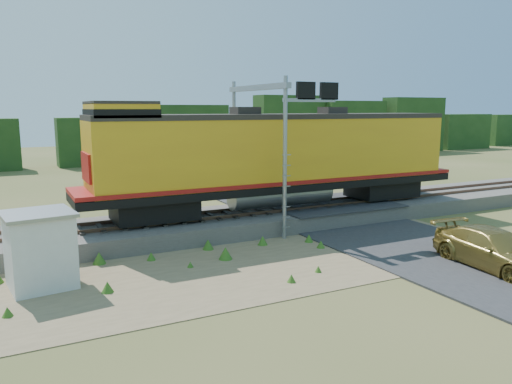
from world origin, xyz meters
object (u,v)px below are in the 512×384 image
locomotive (276,156)px  car (494,249)px  shed (40,249)px  signal_gantry (271,118)px

locomotive → car: locomotive is taller
locomotive → car: (3.84, -10.25, -2.89)m
locomotive → shed: 12.86m
locomotive → shed: locomotive is taller
signal_gantry → car: 11.68m
signal_gantry → car: size_ratio=1.46×
shed → car: shed is taller
locomotive → shed: (-11.80, -4.56, -2.30)m
locomotive → car: size_ratio=4.08×
locomotive → signal_gantry: 2.22m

